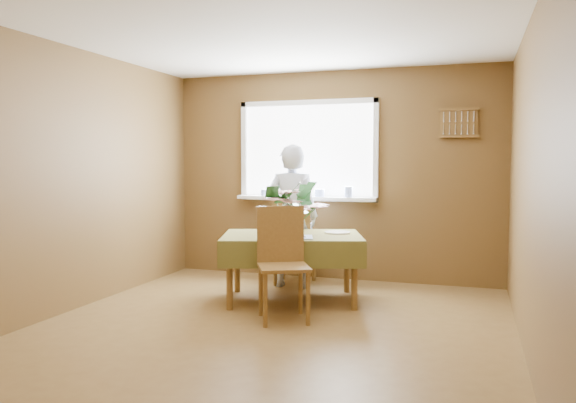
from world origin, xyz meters
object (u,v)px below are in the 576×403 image
(dining_table, at_px, (292,242))
(chair_near, at_px, (282,258))
(seated_woman, at_px, (292,216))
(flower_bouquet, at_px, (293,206))
(chair_far, at_px, (293,237))

(dining_table, distance_m, chair_near, 0.65)
(seated_woman, height_order, flower_bouquet, seated_woman)
(dining_table, bearing_deg, chair_far, 88.83)
(chair_far, distance_m, seated_woman, 0.27)
(dining_table, bearing_deg, chair_near, -97.75)
(chair_far, xyz_separation_m, chair_near, (0.32, -1.34, -0.01))
(seated_woman, relative_size, flower_bouquet, 2.96)
(chair_near, height_order, seated_woman, seated_woman)
(seated_woman, bearing_deg, chair_far, -88.27)
(dining_table, xyz_separation_m, flower_bouquet, (0.06, -0.13, 0.38))
(chair_far, xyz_separation_m, flower_bouquet, (0.27, -0.84, 0.43))
(seated_woman, xyz_separation_m, flower_bouquet, (0.25, -0.75, 0.18))
(flower_bouquet, bearing_deg, chair_near, -83.55)
(chair_far, relative_size, chair_near, 1.02)
(chair_near, distance_m, flower_bouquet, 0.67)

